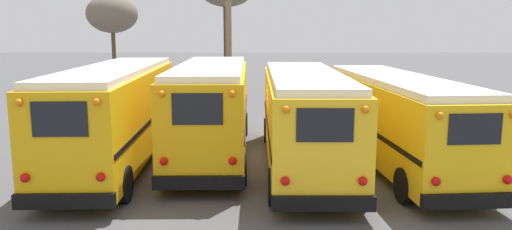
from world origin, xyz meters
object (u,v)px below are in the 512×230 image
at_px(school_bus_0, 117,111).
at_px(bare_tree_1, 112,14).
at_px(school_bus_1, 212,107).
at_px(school_bus_3, 396,117).
at_px(school_bus_2, 304,116).
at_px(utility_pole, 229,45).

height_order(school_bus_0, bare_tree_1, bare_tree_1).
bearing_deg(school_bus_1, school_bus_3, -11.93).
relative_size(school_bus_1, school_bus_3, 0.94).
relative_size(school_bus_2, utility_pole, 1.42).
relative_size(school_bus_0, utility_pole, 1.51).
distance_m(school_bus_0, school_bus_3, 9.29).
bearing_deg(school_bus_0, school_bus_2, -5.72).
xyz_separation_m(school_bus_0, utility_pole, (3.42, 10.39, 1.88)).
distance_m(school_bus_2, bare_tree_1, 21.94).
xyz_separation_m(school_bus_3, utility_pole, (-5.86, 10.73, 2.04)).
bearing_deg(school_bus_1, school_bus_2, -27.08).
relative_size(school_bus_1, bare_tree_1, 1.45).
height_order(school_bus_1, school_bus_2, school_bus_1).
relative_size(school_bus_2, bare_tree_1, 1.48).
xyz_separation_m(utility_pole, bare_tree_1, (-8.10, 7.68, 1.82)).
distance_m(school_bus_1, school_bus_2, 3.47).
distance_m(school_bus_1, school_bus_3, 6.33).
relative_size(school_bus_3, utility_pole, 1.48).
distance_m(school_bus_2, school_bus_3, 3.11).
relative_size(school_bus_3, bare_tree_1, 1.53).
bearing_deg(utility_pole, school_bus_3, -61.35).
xyz_separation_m(school_bus_2, utility_pole, (-2.77, 11.01, 1.95)).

